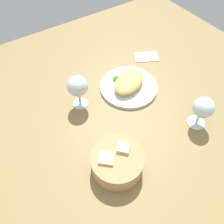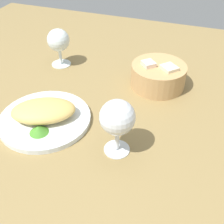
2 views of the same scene
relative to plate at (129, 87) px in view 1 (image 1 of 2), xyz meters
The scene contains 8 objects.
ground_plane 10.18cm from the plate, 73.83° to the left, with size 140.00×140.00×2.00cm, color olive.
plate is the anchor object (origin of this frame).
omelette 2.86cm from the plate, 63.43° to the right, with size 16.50×10.16×4.31cm, color #DBB460.
lettuce_garnish 6.02cm from the plate, 72.68° to the right, with size 4.80×4.80×1.79cm, color #448829.
bread_basket 36.19cm from the plate, 47.70° to the left, with size 16.52×16.52×8.34cm.
wine_glass_near 23.22cm from the plate, ahead, with size 7.95×7.95×14.03cm.
wine_glass_far 31.35cm from the plate, 109.72° to the left, with size 7.48×7.48×12.80cm.
folded_napkin 22.44cm from the plate, 148.77° to the right, with size 11.00×7.00×0.80cm, color white.
Camera 1 is at (39.68, 41.78, 68.39)cm, focal length 35.90 mm.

